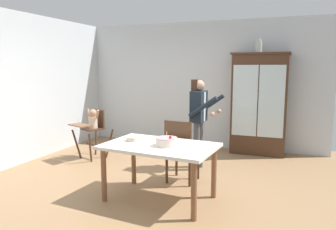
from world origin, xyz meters
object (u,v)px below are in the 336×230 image
at_px(china_cabinet, 259,104).
at_px(dining_chair_far_side, 180,147).
at_px(ceramic_vase, 259,46).
at_px(dining_table, 160,152).
at_px(adult_person, 199,113).
at_px(high_chair_with_toddler, 93,124).
at_px(birthday_cake, 167,142).
at_px(serving_bowl, 133,139).

bearing_deg(china_cabinet, dining_chair_far_side, -112.75).
relative_size(ceramic_vase, dining_table, 0.18).
bearing_deg(dining_chair_far_side, adult_person, -90.69).
bearing_deg(high_chair_with_toddler, dining_chair_far_side, 1.60).
height_order(china_cabinet, high_chair_with_toddler, china_cabinet).
height_order(high_chair_with_toddler, birthday_cake, high_chair_with_toddler).
bearing_deg(dining_chair_far_side, ceramic_vase, -107.94).
height_order(dining_table, dining_chair_far_side, dining_chair_far_side).
height_order(adult_person, dining_chair_far_side, adult_person).
distance_m(ceramic_vase, dining_chair_far_side, 2.80).
relative_size(china_cabinet, birthday_cake, 7.19).
distance_m(high_chair_with_toddler, dining_chair_far_side, 2.11).
relative_size(high_chair_with_toddler, adult_person, 0.62).
height_order(ceramic_vase, dining_table, ceramic_vase).
distance_m(adult_person, dining_chair_far_side, 0.89).
bearing_deg(serving_bowl, high_chair_with_toddler, 140.12).
bearing_deg(birthday_cake, dining_table, 168.05).
xyz_separation_m(birthday_cake, serving_bowl, (-0.53, 0.09, -0.03)).
relative_size(china_cabinet, dining_table, 1.35).
height_order(ceramic_vase, serving_bowl, ceramic_vase).
bearing_deg(ceramic_vase, dining_chair_far_side, -111.60).
distance_m(serving_bowl, dining_chair_far_side, 0.80).
bearing_deg(birthday_cake, serving_bowl, 170.21).
relative_size(ceramic_vase, dining_chair_far_side, 0.28).
relative_size(adult_person, birthday_cake, 5.47).
bearing_deg(china_cabinet, dining_table, -108.72).
bearing_deg(dining_chair_far_side, high_chair_with_toddler, -14.83).
distance_m(ceramic_vase, adult_person, 1.96).
bearing_deg(serving_bowl, dining_chair_far_side, 51.49).
height_order(ceramic_vase, adult_person, ceramic_vase).
bearing_deg(adult_person, dining_table, 178.96).
xyz_separation_m(china_cabinet, adult_person, (-0.84, -1.36, -0.04)).
bearing_deg(birthday_cake, high_chair_with_toddler, 146.45).
xyz_separation_m(dining_table, dining_chair_far_side, (0.05, 0.67, -0.09)).
distance_m(high_chair_with_toddler, dining_table, 2.36).
height_order(china_cabinet, birthday_cake, china_cabinet).
bearing_deg(dining_chair_far_side, dining_table, 89.05).
relative_size(ceramic_vase, birthday_cake, 0.96).
xyz_separation_m(china_cabinet, birthday_cake, (-0.85, -2.84, -0.22)).
relative_size(china_cabinet, serving_bowl, 11.19).
height_order(high_chair_with_toddler, dining_table, high_chair_with_toddler).
relative_size(china_cabinet, ceramic_vase, 7.46).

